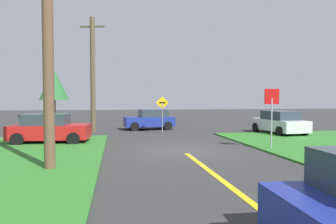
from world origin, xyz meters
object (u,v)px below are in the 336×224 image
parked_car_near_building (49,129)px  utility_pole_mid (93,74)px  direction_sign (162,110)px  oak_tree_left (54,84)px  stop_sign (272,107)px  utility_pole_near (48,33)px  car_on_crossroad (279,122)px  car_approaching_junction (150,119)px

parked_car_near_building → utility_pole_mid: 6.63m
direction_sign → oak_tree_left: bearing=125.5°
stop_sign → oak_tree_left: size_ratio=0.49×
utility_pole_mid → direction_sign: bearing=-17.2°
direction_sign → utility_pole_near: bearing=-117.7°
car_on_crossroad → utility_pole_mid: 13.79m
stop_sign → utility_pole_mid: size_ratio=0.35×
stop_sign → car_on_crossroad: (3.92, 5.98, -1.23)m
parked_car_near_building → utility_pole_mid: utility_pole_mid is taller
stop_sign → car_on_crossroad: 7.25m
utility_pole_mid → car_on_crossroad: bearing=-14.5°
stop_sign → parked_car_near_building: bearing=-16.6°
stop_sign → direction_sign: (-4.09, 7.78, -0.40)m
car_on_crossroad → stop_sign: bearing=143.6°
parked_car_near_building → utility_pole_near: size_ratio=0.47×
car_approaching_junction → car_on_crossroad: (8.55, -4.83, 0.00)m
car_approaching_junction → utility_pole_near: 14.79m
direction_sign → parked_car_near_building: bearing=-151.2°
parked_car_near_building → oak_tree_left: (-3.22, 17.92, 3.32)m
car_approaching_junction → stop_sign: bearing=106.8°
car_approaching_junction → direction_sign: direction_sign is taller
car_approaching_junction → utility_pole_mid: (-4.37, -1.50, 3.48)m
stop_sign → oak_tree_left: bearing=-53.6°
car_on_crossroad → direction_sign: 8.25m
parked_car_near_building → oak_tree_left: size_ratio=0.73×
parked_car_near_building → oak_tree_left: 18.51m
car_on_crossroad → utility_pole_mid: utility_pole_mid is taller
car_approaching_junction → car_on_crossroad: bearing=144.2°
oak_tree_left → utility_pole_mid: bearing=-67.7°
utility_pole_near → car_approaching_junction: bearing=69.8°
utility_pole_mid → direction_sign: 5.78m
utility_pole_near → utility_pole_mid: utility_pole_near is taller
car_approaching_junction → oak_tree_left: size_ratio=0.70×
stop_sign → utility_pole_mid: bearing=-42.4°
car_approaching_junction → utility_pole_mid: utility_pole_mid is taller
car_on_crossroad → utility_pole_near: utility_pole_near is taller
car_on_crossroad → car_approaching_junction: bearing=57.4°
parked_car_near_building → car_on_crossroad: same height
stop_sign → parked_car_near_building: size_ratio=0.68×
car_on_crossroad → oak_tree_left: size_ratio=0.77×
utility_pole_near → direction_sign: 12.12m
stop_sign → direction_sign: bearing=-58.7°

